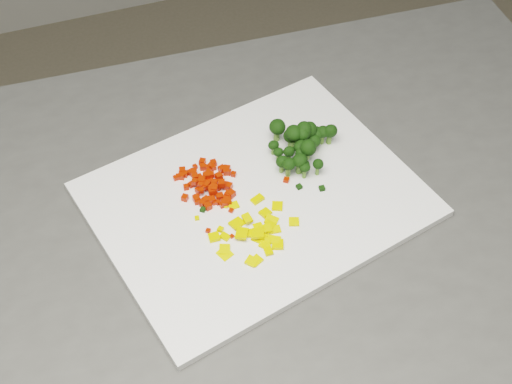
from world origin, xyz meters
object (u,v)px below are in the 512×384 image
object	(u,v)px
cutting_board	(256,199)
pepper_pile	(254,227)
carrot_pile	(207,181)
counter_block	(256,382)
broccoli_pile	(302,141)

from	to	relation	value
cutting_board	pepper_pile	world-z (taller)	pepper_pile
carrot_pile	pepper_pile	size ratio (longest dim) A/B	0.86
counter_block	cutting_board	xyz separation A→B (m)	(0.01, 0.04, 0.46)
counter_block	cutting_board	world-z (taller)	cutting_board
cutting_board	counter_block	bearing A→B (deg)	-109.09
cutting_board	carrot_pile	distance (m)	0.07
carrot_pile	broccoli_pile	world-z (taller)	broccoli_pile
carrot_pile	pepper_pile	xyz separation A→B (m)	(0.04, -0.09, -0.01)
counter_block	carrot_pile	distance (m)	0.48
cutting_board	carrot_pile	xyz separation A→B (m)	(-0.06, 0.04, 0.02)
counter_block	carrot_pile	xyz separation A→B (m)	(-0.04, 0.08, 0.47)
counter_block	broccoli_pile	size ratio (longest dim) A/B	9.90
cutting_board	pepper_pile	size ratio (longest dim) A/B	3.88
broccoli_pile	pepper_pile	bearing A→B (deg)	-135.70
counter_block	carrot_pile	size ratio (longest dim) A/B	11.88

